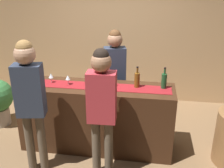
{
  "coord_description": "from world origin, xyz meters",
  "views": [
    {
      "loc": [
        0.75,
        -3.32,
        2.39
      ],
      "look_at": [
        0.23,
        0.0,
        1.04
      ],
      "focal_mm": 41.99,
      "sensor_mm": 36.0,
      "label": 1
    }
  ],
  "objects_px": {
    "customer_browsing": "(30,94)",
    "wine_glass_mid_counter": "(51,76)",
    "wine_bottle_green": "(164,81)",
    "customer_sipping": "(102,102)",
    "wine_bottle_amber": "(137,80)",
    "wine_bottle_clear": "(109,80)",
    "wine_glass_near_customer": "(68,78)",
    "bartender": "(115,70)"
  },
  "relations": [
    {
      "from": "customer_browsing",
      "to": "wine_bottle_amber",
      "type": "bearing_deg",
      "value": 18.85
    },
    {
      "from": "wine_glass_near_customer",
      "to": "customer_browsing",
      "type": "height_order",
      "value": "customer_browsing"
    },
    {
      "from": "wine_bottle_green",
      "to": "customer_browsing",
      "type": "xyz_separation_m",
      "value": [
        -1.61,
        -0.7,
        -0.0
      ]
    },
    {
      "from": "wine_bottle_green",
      "to": "wine_glass_near_customer",
      "type": "relative_size",
      "value": 2.1
    },
    {
      "from": "wine_bottle_amber",
      "to": "wine_bottle_clear",
      "type": "height_order",
      "value": "same"
    },
    {
      "from": "customer_sipping",
      "to": "wine_glass_mid_counter",
      "type": "bearing_deg",
      "value": 141.79
    },
    {
      "from": "wine_glass_near_customer",
      "to": "customer_sipping",
      "type": "xyz_separation_m",
      "value": [
        0.6,
        -0.59,
        -0.05
      ]
    },
    {
      "from": "wine_glass_mid_counter",
      "to": "customer_browsing",
      "type": "xyz_separation_m",
      "value": [
        -0.01,
        -0.67,
        0.01
      ]
    },
    {
      "from": "wine_bottle_amber",
      "to": "bartender",
      "type": "xyz_separation_m",
      "value": [
        -0.39,
        0.53,
        -0.06
      ]
    },
    {
      "from": "wine_bottle_green",
      "to": "wine_glass_near_customer",
      "type": "xyz_separation_m",
      "value": [
        -1.34,
        -0.07,
        -0.01
      ]
    },
    {
      "from": "wine_bottle_amber",
      "to": "wine_glass_mid_counter",
      "type": "height_order",
      "value": "wine_bottle_amber"
    },
    {
      "from": "bartender",
      "to": "customer_browsing",
      "type": "bearing_deg",
      "value": 41.09
    },
    {
      "from": "wine_bottle_clear",
      "to": "customer_sipping",
      "type": "xyz_separation_m",
      "value": [
        0.01,
        -0.58,
        -0.06
      ]
    },
    {
      "from": "wine_bottle_amber",
      "to": "wine_bottle_clear",
      "type": "distance_m",
      "value": 0.39
    },
    {
      "from": "wine_glass_mid_counter",
      "to": "customer_sipping",
      "type": "distance_m",
      "value": 1.07
    },
    {
      "from": "wine_bottle_green",
      "to": "customer_sipping",
      "type": "height_order",
      "value": "customer_sipping"
    },
    {
      "from": "wine_glass_mid_counter",
      "to": "wine_bottle_clear",
      "type": "bearing_deg",
      "value": -2.89
    },
    {
      "from": "wine_bottle_amber",
      "to": "bartender",
      "type": "relative_size",
      "value": 0.18
    },
    {
      "from": "wine_bottle_green",
      "to": "customer_browsing",
      "type": "bearing_deg",
      "value": -156.44
    },
    {
      "from": "customer_sipping",
      "to": "wine_bottle_amber",
      "type": "bearing_deg",
      "value": 57.56
    },
    {
      "from": "wine_bottle_amber",
      "to": "wine_glass_mid_counter",
      "type": "bearing_deg",
      "value": -179.16
    },
    {
      "from": "wine_bottle_clear",
      "to": "customer_sipping",
      "type": "height_order",
      "value": "customer_sipping"
    },
    {
      "from": "wine_bottle_clear",
      "to": "customer_browsing",
      "type": "distance_m",
      "value": 1.06
    },
    {
      "from": "wine_bottle_green",
      "to": "wine_bottle_clear",
      "type": "height_order",
      "value": "same"
    },
    {
      "from": "wine_glass_mid_counter",
      "to": "customer_browsing",
      "type": "distance_m",
      "value": 0.67
    },
    {
      "from": "wine_bottle_green",
      "to": "wine_glass_mid_counter",
      "type": "distance_m",
      "value": 1.6
    },
    {
      "from": "wine_bottle_clear",
      "to": "bartender",
      "type": "bearing_deg",
      "value": 90.18
    },
    {
      "from": "wine_bottle_green",
      "to": "customer_sipping",
      "type": "bearing_deg",
      "value": -138.16
    },
    {
      "from": "wine_bottle_clear",
      "to": "wine_glass_mid_counter",
      "type": "xyz_separation_m",
      "value": [
        -0.85,
        0.04,
        -0.01
      ]
    },
    {
      "from": "wine_glass_mid_counter",
      "to": "wine_glass_near_customer",
      "type": "bearing_deg",
      "value": -7.68
    },
    {
      "from": "wine_bottle_amber",
      "to": "wine_glass_near_customer",
      "type": "xyz_separation_m",
      "value": [
        -0.97,
        -0.05,
        -0.01
      ]
    },
    {
      "from": "wine_bottle_amber",
      "to": "wine_bottle_clear",
      "type": "xyz_separation_m",
      "value": [
        -0.38,
        -0.06,
        0.0
      ]
    },
    {
      "from": "wine_bottle_clear",
      "to": "wine_bottle_amber",
      "type": "bearing_deg",
      "value": 9.03
    },
    {
      "from": "bartender",
      "to": "customer_sipping",
      "type": "relative_size",
      "value": 1.0
    },
    {
      "from": "customer_sipping",
      "to": "customer_browsing",
      "type": "height_order",
      "value": "customer_browsing"
    },
    {
      "from": "customer_browsing",
      "to": "wine_glass_mid_counter",
      "type": "bearing_deg",
      "value": 79.22
    },
    {
      "from": "wine_bottle_green",
      "to": "wine_bottle_amber",
      "type": "distance_m",
      "value": 0.37
    },
    {
      "from": "wine_bottle_clear",
      "to": "wine_glass_near_customer",
      "type": "distance_m",
      "value": 0.59
    },
    {
      "from": "wine_glass_near_customer",
      "to": "customer_sipping",
      "type": "distance_m",
      "value": 0.84
    },
    {
      "from": "wine_bottle_clear",
      "to": "wine_glass_near_customer",
      "type": "xyz_separation_m",
      "value": [
        -0.59,
        0.01,
        -0.01
      ]
    },
    {
      "from": "wine_glass_near_customer",
      "to": "customer_browsing",
      "type": "relative_size",
      "value": 0.08
    },
    {
      "from": "wine_bottle_amber",
      "to": "wine_glass_near_customer",
      "type": "bearing_deg",
      "value": -176.84
    }
  ]
}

